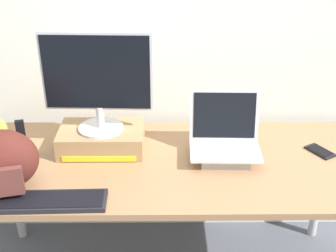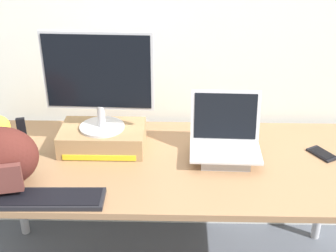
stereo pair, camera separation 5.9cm
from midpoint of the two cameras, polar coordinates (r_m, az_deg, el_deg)
back_wall at (r=2.34m, az=1.05°, el=14.11°), size 7.00×0.10×2.60m
desk at (r=2.13m, az=0.80°, el=-5.88°), size 1.87×0.80×0.73m
toner_box_yellow at (r=2.19m, az=-7.51°, el=-1.50°), size 0.40×0.26×0.11m
desktop_monitor at (r=2.06m, az=-8.02°, el=5.85°), size 0.50×0.21×0.47m
open_laptop at (r=2.10m, az=8.04°, el=-2.64°), size 0.33×0.26×0.30m
external_keyboard at (r=1.88m, az=-13.83°, el=-8.98°), size 0.44×0.15×0.02m
messenger_backpack at (r=1.97m, az=-19.79°, el=-3.86°), size 0.36×0.31×0.26m
coffee_mug at (r=2.21m, az=-17.90°, el=-2.58°), size 0.13×0.08×0.10m
cell_phone at (r=2.26m, az=19.68°, el=-3.35°), size 0.13×0.16×0.01m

